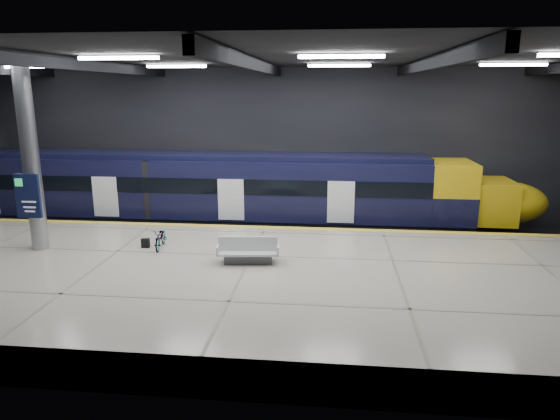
# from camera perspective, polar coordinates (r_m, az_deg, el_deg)

# --- Properties ---
(ground) EXTENTS (30.00, 30.00, 0.00)m
(ground) POSITION_cam_1_polar(r_m,az_deg,el_deg) (19.33, -2.77, -7.34)
(ground) COLOR black
(ground) RESTS_ON ground
(room_shell) EXTENTS (30.10, 16.10, 8.05)m
(room_shell) POSITION_cam_1_polar(r_m,az_deg,el_deg) (18.09, -2.98, 9.83)
(room_shell) COLOR black
(room_shell) RESTS_ON ground
(platform) EXTENTS (30.00, 11.00, 1.10)m
(platform) POSITION_cam_1_polar(r_m,az_deg,el_deg) (16.84, -4.09, -8.62)
(platform) COLOR #BDB1A0
(platform) RESTS_ON ground
(safety_strip) EXTENTS (30.00, 0.40, 0.01)m
(safety_strip) POSITION_cam_1_polar(r_m,az_deg,el_deg) (21.57, -1.70, -1.99)
(safety_strip) COLOR yellow
(safety_strip) RESTS_ON platform
(rails) EXTENTS (30.00, 1.52, 0.16)m
(rails) POSITION_cam_1_polar(r_m,az_deg,el_deg) (24.47, -0.82, -2.58)
(rails) COLOR gray
(rails) RESTS_ON ground
(train) EXTENTS (29.40, 2.84, 3.79)m
(train) POSITION_cam_1_polar(r_m,az_deg,el_deg) (24.52, -7.74, 2.09)
(train) COLOR black
(train) RESTS_ON ground
(bench) EXTENTS (2.19, 1.09, 0.93)m
(bench) POSITION_cam_1_polar(r_m,az_deg,el_deg) (17.22, -3.64, -4.97)
(bench) COLOR #595B60
(bench) RESTS_ON platform
(bicycle) EXTENTS (0.73, 1.60, 0.81)m
(bicycle) POSITION_cam_1_polar(r_m,az_deg,el_deg) (19.23, -13.49, -3.09)
(bicycle) COLOR #99999E
(bicycle) RESTS_ON platform
(pannier_bag) EXTENTS (0.31, 0.21, 0.35)m
(pannier_bag) POSITION_cam_1_polar(r_m,az_deg,el_deg) (19.50, -15.12, -3.66)
(pannier_bag) COLOR black
(pannier_bag) RESTS_ON platform
(info_column) EXTENTS (0.90, 0.78, 6.90)m
(info_column) POSITION_cam_1_polar(r_m,az_deg,el_deg) (20.13, -26.64, 5.19)
(info_column) COLOR #9EA0A5
(info_column) RESTS_ON platform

